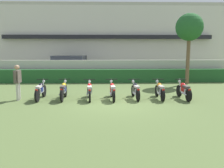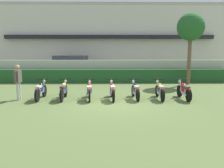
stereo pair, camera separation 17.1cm
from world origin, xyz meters
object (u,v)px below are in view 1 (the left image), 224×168
motorcycle_in_row_6 (184,90)px  parked_car (71,67)px  tree_near_inspector (189,28)px  motorcycle_in_row_2 (90,91)px  motorcycle_in_row_3 (112,90)px  motorcycle_in_row_5 (160,90)px  motorcycle_in_row_1 (63,90)px  motorcycle_in_row_4 (135,90)px  inspector_person (18,79)px  motorcycle_in_row_0 (41,90)px

motorcycle_in_row_6 → parked_car: bearing=33.8°
tree_near_inspector → motorcycle_in_row_2: tree_near_inspector is taller
motorcycle_in_row_3 → motorcycle_in_row_6: bearing=-94.3°
tree_near_inspector → motorcycle_in_row_5: 6.75m
motorcycle_in_row_5 → motorcycle_in_row_6: 1.20m
motorcycle_in_row_6 → motorcycle_in_row_5: bearing=83.0°
motorcycle_in_row_1 → motorcycle_in_row_3: (2.44, -0.06, -0.01)m
motorcycle_in_row_4 → motorcycle_in_row_6: bearing=-97.7°
tree_near_inspector → inspector_person: size_ratio=2.83×
motorcycle_in_row_2 → motorcycle_in_row_5: (3.53, 0.01, -0.00)m
parked_car → tree_near_inspector: 10.03m
motorcycle_in_row_2 → motorcycle_in_row_4: (2.31, 0.09, -0.00)m
motorcycle_in_row_5 → motorcycle_in_row_6: motorcycle_in_row_6 is taller
tree_near_inspector → motorcycle_in_row_5: (-3.10, -4.91, -3.45)m
motorcycle_in_row_2 → motorcycle_in_row_4: size_ratio=1.02×
motorcycle_in_row_2 → parked_car: bearing=9.3°
motorcycle_in_row_6 → tree_near_inspector: bearing=-24.5°
motorcycle_in_row_4 → inspector_person: 5.83m
motorcycle_in_row_5 → motorcycle_in_row_1: bearing=89.1°
motorcycle_in_row_0 → motorcycle_in_row_3: motorcycle_in_row_0 is taller
motorcycle_in_row_2 → motorcycle_in_row_5: bearing=-93.8°
motorcycle_in_row_1 → motorcycle_in_row_6: size_ratio=1.01×
motorcycle_in_row_3 → motorcycle_in_row_6: size_ratio=1.06×
parked_car → motorcycle_in_row_3: (3.24, -8.86, -0.49)m
motorcycle_in_row_6 → inspector_person: 8.23m
motorcycle_in_row_1 → motorcycle_in_row_6: bearing=-92.1°
motorcycle_in_row_3 → motorcycle_in_row_5: motorcycle_in_row_3 is taller
parked_car → inspector_person: bearing=-90.8°
parked_car → tree_near_inspector: tree_near_inspector is taller
parked_car → motorcycle_in_row_2: parked_car is taller
tree_near_inspector → motorcycle_in_row_4: bearing=-131.8°
motorcycle_in_row_2 → motorcycle_in_row_3: size_ratio=0.95×
inspector_person → motorcycle_in_row_6: bearing=-0.0°
motorcycle_in_row_0 → motorcycle_in_row_6: size_ratio=1.03×
motorcycle_in_row_3 → motorcycle_in_row_5: bearing=-93.1°
motorcycle_in_row_1 → motorcycle_in_row_2: bearing=-93.9°
parked_car → motorcycle_in_row_1: size_ratio=2.54×
inspector_person → tree_near_inspector: bearing=26.2°
motorcycle_in_row_3 → parked_car: bearing=16.8°
motorcycle_in_row_0 → motorcycle_in_row_1: (1.14, -0.02, 0.00)m
parked_car → motorcycle_in_row_5: (5.63, -8.86, -0.49)m
motorcycle_in_row_1 → motorcycle_in_row_3: 2.44m
tree_near_inspector → motorcycle_in_row_4: tree_near_inspector is taller
motorcycle_in_row_1 → motorcycle_in_row_0: bearing=88.0°
motorcycle_in_row_1 → motorcycle_in_row_5: size_ratio=1.01×
motorcycle_in_row_1 → motorcycle_in_row_6: (6.03, -0.13, -0.01)m
tree_near_inspector → motorcycle_in_row_1: (-7.93, -4.86, -3.44)m
motorcycle_in_row_1 → inspector_person: 2.27m
motorcycle_in_row_3 → inspector_person: size_ratio=1.12×
tree_near_inspector → inspector_person: bearing=-153.8°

